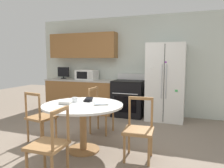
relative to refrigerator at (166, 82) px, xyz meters
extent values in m
plane|color=gray|center=(-1.11, -2.23, -0.92)|extent=(14.00, 14.00, 0.00)
cube|color=silver|center=(-1.11, 0.42, 0.38)|extent=(5.20, 0.10, 2.60)
cube|color=#936033|center=(-2.33, 0.20, 0.92)|extent=(1.96, 0.34, 0.68)
cube|color=#936033|center=(-2.33, 0.06, -0.49)|extent=(1.96, 0.62, 0.86)
cube|color=#B7B2A8|center=(-2.33, 0.06, -0.04)|extent=(1.99, 0.64, 0.03)
cube|color=white|center=(0.00, 0.00, 0.00)|extent=(0.88, 0.70, 1.84)
cube|color=#333333|center=(0.00, -0.36, 0.00)|extent=(0.01, 0.01, 1.77)
cylinder|color=silver|center=(-0.05, -0.37, 0.05)|extent=(0.02, 0.02, 0.77)
cylinder|color=silver|center=(0.05, -0.37, 0.05)|extent=(0.02, 0.02, 0.77)
cube|color=purple|center=(0.03, -0.36, 0.48)|extent=(0.04, 0.01, 0.03)
cube|color=#3FB259|center=(0.27, -0.36, -0.15)|extent=(0.06, 0.01, 0.05)
cube|color=white|center=(-0.28, -0.36, 0.35)|extent=(0.06, 0.02, 0.05)
cube|color=black|center=(-0.93, 0.03, -0.47)|extent=(0.79, 0.64, 0.90)
cube|color=black|center=(-0.93, -0.29, -0.56)|extent=(0.57, 0.01, 0.40)
cylinder|color=silver|center=(-0.93, -0.32, -0.29)|extent=(0.65, 0.02, 0.02)
cube|color=black|center=(-0.93, 0.03, -0.01)|extent=(0.79, 0.64, 0.02)
cube|color=white|center=(-0.93, 0.32, 0.08)|extent=(0.79, 0.06, 0.16)
cube|color=white|center=(-2.15, 0.07, 0.12)|extent=(0.55, 0.40, 0.27)
cube|color=black|center=(-2.20, -0.13, 0.12)|extent=(0.32, 0.01, 0.19)
cube|color=silver|center=(-1.95, -0.13, 0.12)|extent=(0.11, 0.01, 0.20)
cylinder|color=black|center=(-2.95, 0.14, -0.01)|extent=(0.16, 0.16, 0.02)
cylinder|color=black|center=(-2.95, 0.14, 0.02)|extent=(0.03, 0.03, 0.04)
cube|color=black|center=(-2.95, 0.14, 0.18)|extent=(0.36, 0.05, 0.27)
cylinder|color=white|center=(-1.01, -2.32, -0.18)|extent=(1.28, 1.28, 0.03)
cylinder|color=#9E7042|center=(-1.01, -2.32, -0.54)|extent=(0.11, 0.11, 0.70)
cylinder|color=#9E7042|center=(-1.01, -2.32, -0.91)|extent=(0.52, 0.52, 0.03)
cube|color=#9E7042|center=(-1.91, -2.20, -0.49)|extent=(0.49, 0.49, 0.04)
cylinder|color=#9E7042|center=(-2.05, -2.00, -0.72)|extent=(0.04, 0.04, 0.41)
cylinder|color=#9E7042|center=(-1.71, -2.06, -0.72)|extent=(0.04, 0.04, 0.41)
cylinder|color=#9E7042|center=(-2.11, -2.34, -0.72)|extent=(0.04, 0.04, 0.41)
cylinder|color=#9E7042|center=(-1.77, -2.40, -0.72)|extent=(0.04, 0.04, 0.41)
cylinder|color=#9E7042|center=(-2.12, -2.35, -0.25)|extent=(0.04, 0.04, 0.45)
cylinder|color=#9E7042|center=(-1.78, -2.41, -0.25)|extent=(0.04, 0.04, 0.45)
cube|color=#9E7042|center=(-1.95, -2.38, -0.04)|extent=(0.35, 0.10, 0.04)
cube|color=#9E7042|center=(-1.02, -3.23, -0.49)|extent=(0.44, 0.44, 0.04)
cylinder|color=#9E7042|center=(-1.19, -3.40, -0.72)|extent=(0.04, 0.04, 0.41)
cylinder|color=#9E7042|center=(-1.20, -3.06, -0.72)|extent=(0.04, 0.04, 0.41)
cylinder|color=#9E7042|center=(-0.85, -3.05, -0.72)|extent=(0.04, 0.04, 0.41)
cylinder|color=#9E7042|center=(-0.82, -3.39, -0.25)|extent=(0.04, 0.04, 0.45)
cylinder|color=#9E7042|center=(-0.84, -3.05, -0.25)|extent=(0.04, 0.04, 0.45)
cube|color=#9E7042|center=(-0.83, -3.22, -0.04)|extent=(0.05, 0.35, 0.04)
cube|color=#9E7042|center=(-0.11, -2.32, -0.49)|extent=(0.45, 0.45, 0.04)
cylinder|color=#9E7042|center=(0.08, -2.48, -0.72)|extent=(0.04, 0.04, 0.41)
cylinder|color=#9E7042|center=(-0.26, -2.51, -0.72)|extent=(0.04, 0.04, 0.41)
cylinder|color=#9E7042|center=(0.05, -2.13, -0.72)|extent=(0.04, 0.04, 0.41)
cylinder|color=#9E7042|center=(-0.29, -2.16, -0.72)|extent=(0.04, 0.04, 0.41)
cylinder|color=#9E7042|center=(0.05, -2.12, -0.25)|extent=(0.04, 0.04, 0.45)
cylinder|color=#9E7042|center=(-0.29, -2.15, -0.25)|extent=(0.04, 0.04, 0.45)
cube|color=#9E7042|center=(-0.12, -2.13, -0.04)|extent=(0.35, 0.07, 0.04)
cube|color=#9E7042|center=(-1.07, -1.41, -0.49)|extent=(0.44, 0.44, 0.04)
cylinder|color=#9E7042|center=(-0.89, -1.25, -0.72)|extent=(0.04, 0.04, 0.41)
cylinder|color=#9E7042|center=(-0.91, -1.59, -0.72)|extent=(0.04, 0.04, 0.41)
cylinder|color=#9E7042|center=(-1.24, -1.23, -0.72)|extent=(0.04, 0.04, 0.41)
cylinder|color=#9E7042|center=(-1.25, -1.58, -0.72)|extent=(0.04, 0.04, 0.41)
cylinder|color=#9E7042|center=(-1.25, -1.23, -0.25)|extent=(0.04, 0.04, 0.45)
cylinder|color=#9E7042|center=(-1.27, -1.58, -0.25)|extent=(0.04, 0.04, 0.45)
cube|color=#9E7042|center=(-1.26, -1.40, -0.04)|extent=(0.05, 0.35, 0.04)
cylinder|color=silver|center=(-1.21, -2.22, -0.12)|extent=(0.09, 0.09, 0.08)
cylinder|color=#4C8C59|center=(-1.21, -2.22, -0.14)|extent=(0.08, 0.08, 0.05)
cylinder|color=silver|center=(-1.26, -2.46, -0.13)|extent=(0.20, 0.06, 0.05)
cube|color=black|center=(-1.03, -2.11, -0.15)|extent=(0.13, 0.10, 0.03)
cube|color=black|center=(-1.03, -2.08, -0.12)|extent=(0.13, 0.11, 0.06)
cube|color=white|center=(-0.76, -2.18, -0.16)|extent=(0.30, 0.35, 0.01)
cube|color=beige|center=(-0.76, -2.18, -0.15)|extent=(0.32, 0.36, 0.01)
cube|color=silver|center=(-0.76, -2.18, -0.14)|extent=(0.33, 0.37, 0.01)
camera|label=1|loc=(0.60, -5.34, 0.55)|focal=35.00mm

